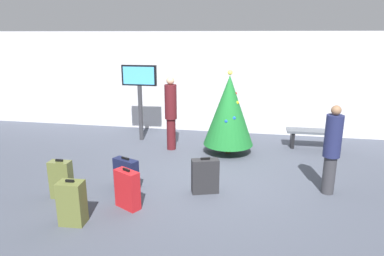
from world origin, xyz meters
TOP-DOWN VIEW (x-y plane):
  - ground_plane at (0.00, 0.00)m, footprint 16.00×16.00m
  - back_wall at (0.00, 3.62)m, footprint 16.00×0.20m
  - holiday_tree at (0.34, 1.64)m, footprint 1.22×1.22m
  - flight_info_kiosk at (-2.14, 2.32)m, footprint 0.96×0.12m
  - waiting_bench at (2.43, 2.42)m, footprint 1.27×0.44m
  - traveller_0 at (2.35, -0.25)m, footprint 0.36×0.36m
  - traveller_1 at (-1.12, 1.67)m, footprint 0.43×0.43m
  - suitcase_0 at (-1.11, -1.46)m, footprint 0.49×0.39m
  - suitcase_1 at (-1.76, -2.11)m, footprint 0.40×0.29m
  - suitcase_2 at (-2.41, -1.32)m, footprint 0.39×0.21m
  - suitcase_3 at (0.10, -0.65)m, footprint 0.54×0.36m
  - suitcase_4 at (-1.39, -0.79)m, footprint 0.54×0.37m

SIDE VIEW (x-z plane):
  - ground_plane at x=0.00m, z-range 0.00..0.00m
  - suitcase_4 at x=-1.39m, z-range -0.02..0.63m
  - suitcase_3 at x=0.10m, z-range -0.02..0.67m
  - suitcase_0 at x=-1.11m, z-range -0.02..0.69m
  - suitcase_2 at x=-2.41m, z-range -0.02..0.71m
  - suitcase_1 at x=-1.76m, z-range -0.02..0.72m
  - waiting_bench at x=2.43m, z-range 0.11..0.59m
  - traveller_0 at x=2.35m, z-range 0.05..1.72m
  - traveller_1 at x=-1.12m, z-range 0.07..1.93m
  - holiday_tree at x=0.34m, z-range 0.06..2.12m
  - flight_info_kiosk at x=-2.14m, z-range 0.43..2.50m
  - back_wall at x=0.00m, z-range 0.00..2.95m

